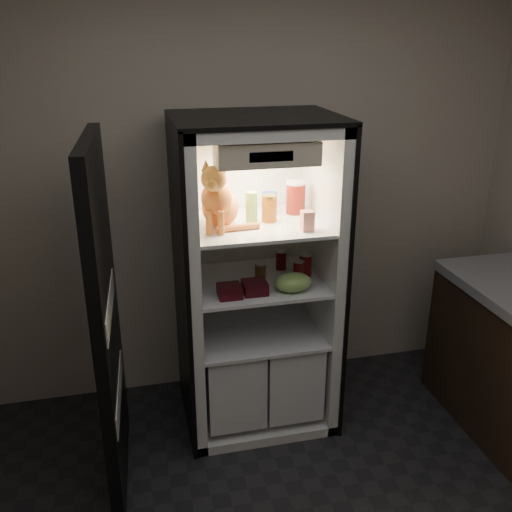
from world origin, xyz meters
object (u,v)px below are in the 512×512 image
Objects in this scene: refrigerator at (255,298)px; berry_box_right at (255,287)px; condiment_jar at (260,270)px; parmesan_shaker at (251,207)px; soda_can_c at (299,271)px; tabby_cat at (218,201)px; berry_box_left at (230,291)px; soda_can_b at (305,265)px; soda_can_a at (281,260)px; salsa_jar at (269,208)px; mayo_tub at (269,203)px; grape_bag at (293,282)px; pepper_jar at (296,197)px; cream_carton at (307,221)px.

refrigerator is 0.30m from berry_box_right.
condiment_jar is 0.69× the size of berry_box_right.
soda_can_c is at bearing -16.80° from parmesan_shaker.
tabby_cat is 0.52m from condiment_jar.
berry_box_left is at bearing -163.84° from soda_can_c.
tabby_cat is at bearing 177.93° from soda_can_c.
tabby_cat is 0.67m from soda_can_b.
berry_box_right is at bearing -111.98° from condiment_jar.
soda_can_b is (0.32, -0.03, -0.37)m from parmesan_shaker.
soda_can_b is at bearing 24.90° from berry_box_right.
berry_box_left is at bearing -174.22° from berry_box_right.
soda_can_a is at bearing 51.74° from berry_box_right.
salsa_jar is at bearing 28.72° from tabby_cat.
tabby_cat is at bearing -150.36° from mayo_tub.
soda_can_c is at bearing 17.23° from tabby_cat.
mayo_tub is 0.59m from berry_box_left.
refrigerator reaches higher than grape_bag.
pepper_jar is (0.29, 0.10, 0.01)m from parmesan_shaker.
pepper_jar is 0.69m from berry_box_left.
parmesan_shaker is 1.26× the size of soda_can_b.
soda_can_c is at bearing -98.59° from pepper_jar.
cream_carton is 0.91× the size of soda_can_c.
soda_can_a is at bearing 86.40° from grape_bag.
grape_bag is at bearing -49.02° from parmesan_shaker.
soda_can_a reaches higher than condiment_jar.
refrigerator is at bearing 77.11° from berry_box_right.
soda_can_b reaches higher than soda_can_a.
tabby_cat reaches higher than cream_carton.
pepper_jar is 1.66× the size of soda_can_a.
parmesan_shaker is 1.50× the size of soda_can_a.
soda_can_a is at bearing 99.20° from cream_carton.
salsa_jar is (0.10, -0.01, -0.01)m from parmesan_shaker.
mayo_tub reaches higher than condiment_jar.
tabby_cat is 0.61m from grape_bag.
condiment_jar is (0.25, 0.07, -0.45)m from tabby_cat.
mayo_tub is 1.10× the size of soda_can_a.
cream_carton is at bearing -51.47° from salsa_jar.
parmesan_shaker is at bearing -153.07° from soda_can_a.
salsa_jar is 1.41× the size of cream_carton.
cream_carton is (0.23, -0.26, 0.55)m from refrigerator.
cream_carton reaches higher than soda_can_b.
soda_can_c is at bearing -22.03° from salsa_jar.
soda_can_a is at bearing 47.87° from salsa_jar.
salsa_jar is at bearing 54.62° from berry_box_right.
soda_can_b is at bearing -14.49° from refrigerator.
berry_box_left is (-0.38, -0.31, -0.03)m from soda_can_a.
pepper_jar reaches higher than mayo_tub.
cream_carton is 0.47m from berry_box_right.
parmesan_shaker is at bearing -167.43° from condiment_jar.
grape_bag is (-0.13, -0.18, -0.02)m from soda_can_b.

